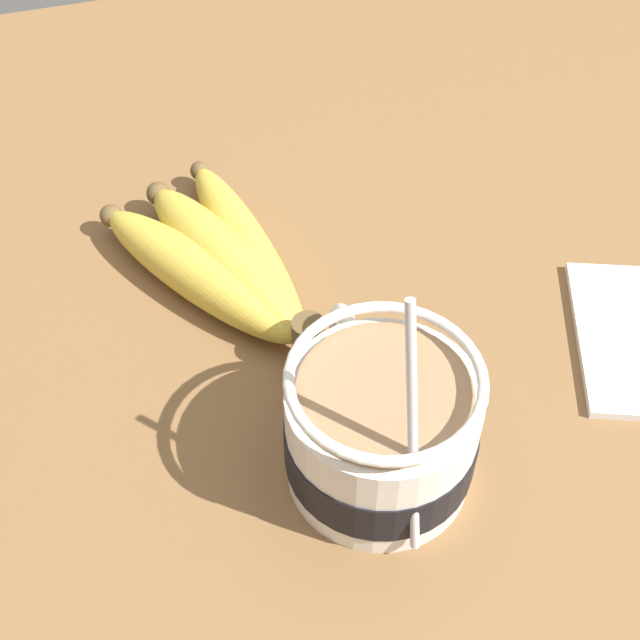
{
  "coord_description": "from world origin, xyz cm",
  "views": [
    {
      "loc": [
        -34.82,
        10.14,
        47.4
      ],
      "look_at": [
        -1.02,
        0.02,
        7.51
      ],
      "focal_mm": 50.0,
      "sensor_mm": 36.0,
      "label": 1
    }
  ],
  "objects": [
    {
      "name": "table",
      "position": [
        0.0,
        0.0,
        1.83
      ],
      "size": [
        95.53,
        95.53,
        3.67
      ],
      "color": "brown",
      "rests_on": "ground"
    },
    {
      "name": "coffee_mug",
      "position": [
        -9.59,
        -0.81,
        7.52
      ],
      "size": [
        14.43,
        10.53,
        16.27
      ],
      "color": "white",
      "rests_on": "table"
    },
    {
      "name": "banana_bunch",
      "position": [
        7.66,
        4.31,
        5.48
      ],
      "size": [
        20.63,
        12.87,
        4.17
      ],
      "color": "brown",
      "rests_on": "table"
    }
  ]
}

